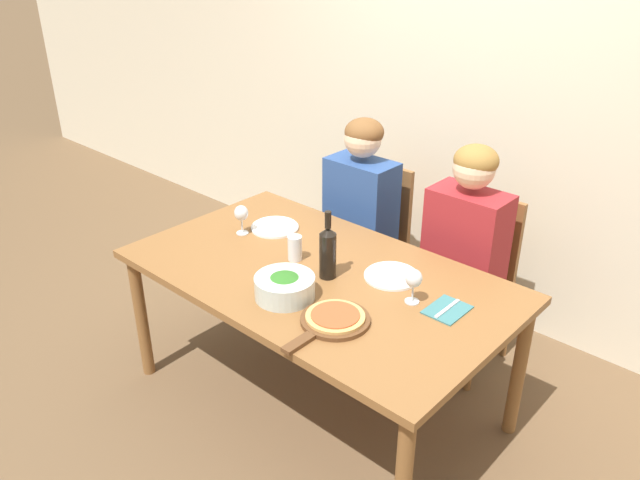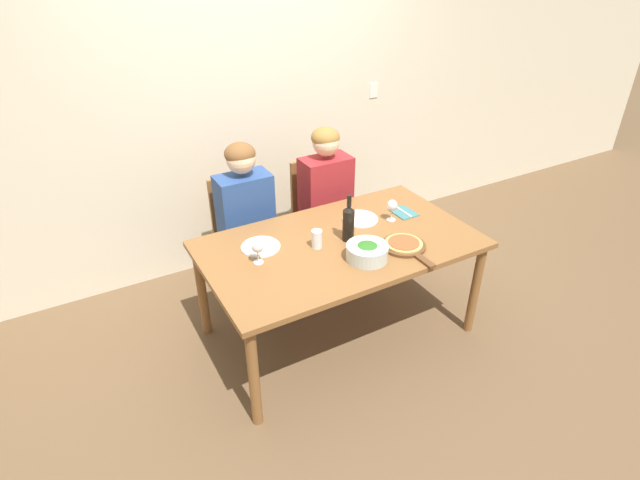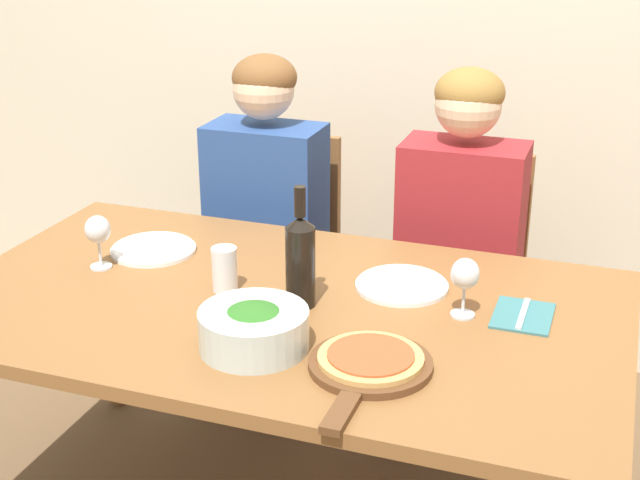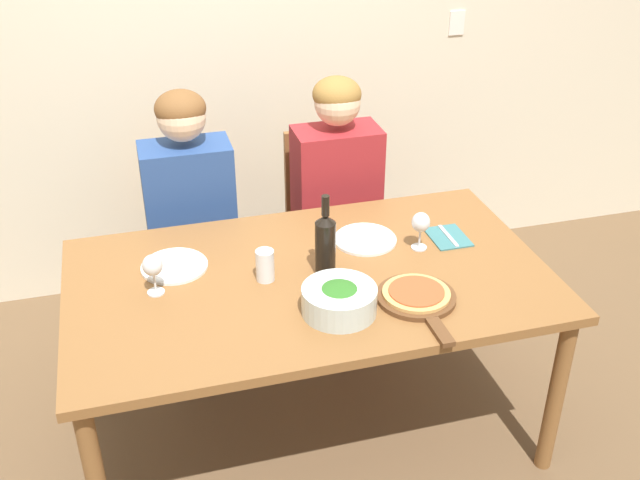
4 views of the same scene
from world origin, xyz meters
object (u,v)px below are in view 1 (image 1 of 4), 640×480
at_px(chair_right, 470,275).
at_px(wine_bottle, 328,251).
at_px(broccoli_bowl, 285,287).
at_px(pizza_on_board, 334,319).
at_px(person_woman, 359,204).
at_px(wine_glass_right, 414,280).
at_px(chair_left, 370,237).
at_px(person_man, 464,241).
at_px(fork_on_napkin, 447,310).
at_px(dinner_plate_right, 392,276).
at_px(dinner_plate_left, 275,227).
at_px(water_tumbler, 295,248).
at_px(wine_glass_left, 241,214).

relative_size(chair_right, wine_bottle, 2.86).
bearing_deg(broccoli_bowl, pizza_on_board, -1.81).
height_order(person_woman, wine_glass_right, person_woman).
height_order(chair_left, person_man, person_man).
bearing_deg(person_man, chair_left, 170.47).
bearing_deg(wine_bottle, fork_on_napkin, 12.36).
bearing_deg(broccoli_bowl, dinner_plate_right, 61.19).
xyz_separation_m(person_woman, wine_glass_right, (0.79, -0.64, 0.11)).
relative_size(broccoli_bowl, dinner_plate_right, 1.03).
xyz_separation_m(chair_left, broccoli_bowl, (0.38, -1.07, 0.29)).
bearing_deg(broccoli_bowl, dinner_plate_left, 139.57).
xyz_separation_m(person_woman, dinner_plate_left, (-0.12, -0.53, 0.01)).
bearing_deg(wine_glass_right, pizza_on_board, -113.13).
bearing_deg(wine_bottle, dinner_plate_left, 160.91).
height_order(pizza_on_board, fork_on_napkin, pizza_on_board).
height_order(person_man, water_tumbler, person_man).
relative_size(person_woman, dinner_plate_left, 4.94).
distance_m(chair_right, broccoli_bowl, 1.14).
bearing_deg(person_man, broccoli_bowl, -106.40).
bearing_deg(wine_glass_left, broccoli_bowl, -25.60).
bearing_deg(person_woman, fork_on_napkin, -32.49).
distance_m(dinner_plate_left, fork_on_napkin, 1.06).
bearing_deg(wine_glass_left, person_man, 38.35).
distance_m(broccoli_bowl, dinner_plate_right, 0.49).
bearing_deg(wine_glass_left, dinner_plate_left, 61.99).
bearing_deg(wine_glass_left, wine_glass_right, 2.39).
bearing_deg(chair_right, broccoli_bowl, -104.77).
height_order(chair_right, fork_on_napkin, chair_right).
xyz_separation_m(chair_left, dinner_plate_right, (0.61, -0.64, 0.26)).
xyz_separation_m(chair_right, fork_on_napkin, (0.27, -0.71, 0.25)).
bearing_deg(chair_left, person_woman, -90.00).
relative_size(chair_left, wine_bottle, 2.86).
bearing_deg(wine_glass_left, pizza_on_board, -18.52).
relative_size(broccoli_bowl, fork_on_napkin, 1.40).
xyz_separation_m(person_woman, pizza_on_board, (0.65, -0.97, 0.02)).
xyz_separation_m(person_man, fork_on_napkin, (0.27, -0.60, 0.01)).
xyz_separation_m(person_man, wine_glass_left, (-0.86, -0.68, 0.11)).
bearing_deg(chair_right, wine_glass_left, -137.38).
relative_size(person_woman, wine_glass_right, 7.95).
relative_size(person_man, wine_glass_left, 7.95).
bearing_deg(pizza_on_board, person_woman, 124.13).
bearing_deg(person_woman, water_tumbler, -75.10).
xyz_separation_m(person_woman, wine_bottle, (0.40, -0.71, 0.13)).
xyz_separation_m(chair_right, wine_glass_right, (0.13, -0.75, 0.35)).
bearing_deg(wine_glass_right, dinner_plate_left, 173.33).
xyz_separation_m(dinner_plate_left, pizza_on_board, (0.77, -0.43, 0.01)).
bearing_deg(dinner_plate_left, pizza_on_board, -29.28).
relative_size(pizza_on_board, fork_on_napkin, 2.29).
distance_m(wine_bottle, pizza_on_board, 0.38).
distance_m(chair_left, person_woman, 0.27).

